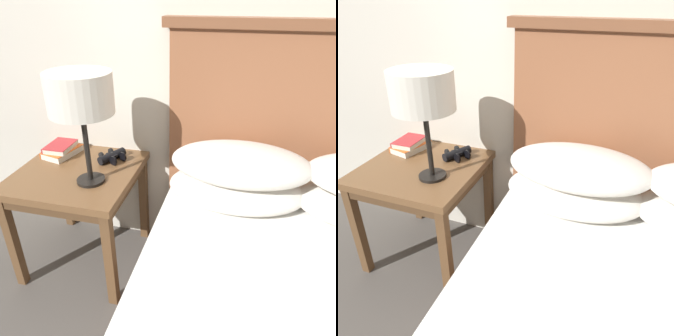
# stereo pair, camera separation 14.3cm
# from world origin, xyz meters

# --- Properties ---
(wall_back) EXTENTS (8.00, 0.06, 2.60)m
(wall_back) POSITION_xyz_m (0.00, 0.99, 1.30)
(wall_back) COLOR beige
(wall_back) RESTS_ON ground_plane
(nightstand) EXTENTS (0.58, 0.58, 0.57)m
(nightstand) POSITION_xyz_m (-0.51, 0.67, 0.49)
(nightstand) COLOR brown
(nightstand) RESTS_ON ground_plane
(table_lamp) EXTENTS (0.28, 0.28, 0.50)m
(table_lamp) POSITION_xyz_m (-0.39, 0.59, 0.98)
(table_lamp) COLOR black
(table_lamp) RESTS_ON nightstand
(book_on_nightstand) EXTENTS (0.17, 0.22, 0.04)m
(book_on_nightstand) POSITION_xyz_m (-0.66, 0.81, 0.59)
(book_on_nightstand) COLOR silver
(book_on_nightstand) RESTS_ON nightstand
(book_stacked_on_top) EXTENTS (0.13, 0.17, 0.03)m
(book_stacked_on_top) POSITION_xyz_m (-0.67, 0.81, 0.62)
(book_stacked_on_top) COLOR silver
(book_stacked_on_top) RESTS_ON book_on_nightstand
(binoculars_pair) EXTENTS (0.16, 0.16, 0.05)m
(binoculars_pair) POSITION_xyz_m (-0.38, 0.81, 0.59)
(binoculars_pair) COLOR black
(binoculars_pair) RESTS_ON nightstand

